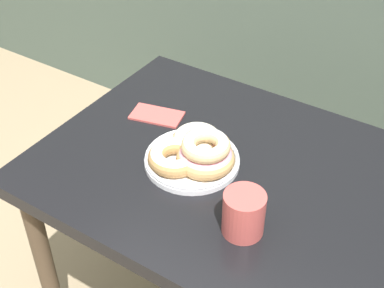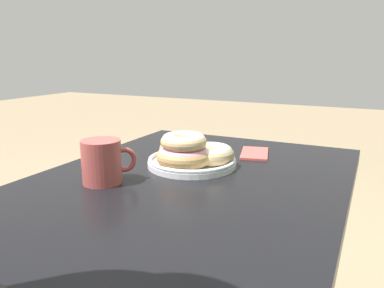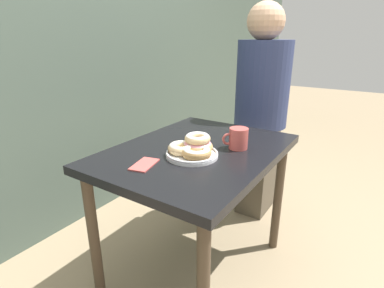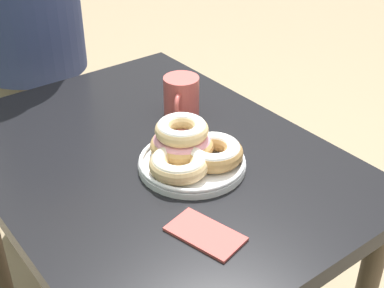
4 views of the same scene
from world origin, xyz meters
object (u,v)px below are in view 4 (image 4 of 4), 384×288
(dining_table, at_px, (154,186))
(napkin, at_px, (205,234))
(coffee_mug, at_px, (181,96))
(person_figure, at_px, (28,32))
(donut_plate, at_px, (190,151))

(dining_table, relative_size, napkin, 6.23)
(napkin, bearing_deg, dining_table, -14.87)
(coffee_mug, distance_m, person_figure, 0.66)
(coffee_mug, relative_size, person_figure, 0.08)
(dining_table, relative_size, person_figure, 0.67)
(dining_table, xyz_separation_m, donut_plate, (-0.09, -0.04, 0.13))
(dining_table, xyz_separation_m, person_figure, (0.75, -0.03, 0.15))
(dining_table, distance_m, person_figure, 0.77)
(donut_plate, height_order, coffee_mug, coffee_mug)
(coffee_mug, bearing_deg, napkin, 148.91)
(coffee_mug, xyz_separation_m, napkin, (-0.40, 0.24, -0.05))
(person_figure, bearing_deg, dining_table, 177.68)
(dining_table, distance_m, donut_plate, 0.16)
(person_figure, bearing_deg, coffee_mug, -168.38)
(dining_table, xyz_separation_m, napkin, (-0.29, 0.08, 0.09))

